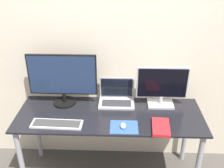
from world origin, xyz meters
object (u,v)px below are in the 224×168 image
at_px(monitor_left, 63,78).
at_px(laptop, 117,97).
at_px(monitor_right, 162,86).
at_px(keyboard, 57,124).
at_px(mouse, 123,126).
at_px(book, 161,127).

relative_size(monitor_left, laptop, 1.88).
height_order(monitor_right, keyboard, monitor_right).
bearing_deg(keyboard, mouse, -2.36).
xyz_separation_m(monitor_right, mouse, (-0.35, -0.38, -0.18)).
distance_m(monitor_right, mouse, 0.55).
relative_size(monitor_right, mouse, 6.49).
distance_m(monitor_left, mouse, 0.72).
relative_size(monitor_right, keyboard, 1.08).
distance_m(monitor_right, keyboard, 1.00).
bearing_deg(mouse, laptop, 98.38).
bearing_deg(book, keyboard, 178.64).
bearing_deg(laptop, book, -48.15).
relative_size(monitor_right, book, 1.88).
bearing_deg(monitor_right, laptop, 174.09).
relative_size(monitor_left, keyboard, 1.45).
bearing_deg(mouse, monitor_right, 46.65).
distance_m(laptop, book, 0.56).
relative_size(mouse, book, 0.29).
bearing_deg(laptop, monitor_left, -175.05).
bearing_deg(keyboard, laptop, 38.58).
height_order(monitor_left, keyboard, monitor_left).
xyz_separation_m(monitor_right, book, (-0.04, -0.37, -0.18)).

